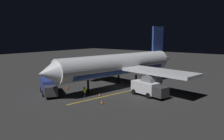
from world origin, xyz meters
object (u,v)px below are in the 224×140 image
traffic_cone_near_right (94,92)px  traffic_cone_far (102,102)px  baggage_truck (49,87)px  traffic_cone_under_wing (67,88)px  airliner (121,65)px  catering_truck (148,89)px  ground_crew_worker (85,92)px  traffic_cone_near_left (99,95)px

traffic_cone_near_right → traffic_cone_far: same height
baggage_truck → traffic_cone_near_right: size_ratio=12.23×
traffic_cone_near_right → traffic_cone_under_wing: same height
airliner → traffic_cone_far: airliner is taller
catering_truck → traffic_cone_near_right: 9.05m
airliner → baggage_truck: airliner is taller
traffic_cone_under_wing → traffic_cone_far: same height
airliner → traffic_cone_near_right: size_ratio=60.25×
baggage_truck → ground_crew_worker: size_ratio=3.87×
traffic_cone_near_left → traffic_cone_far: size_ratio=1.00×
airliner → catering_truck: 8.62m
traffic_cone_under_wing → traffic_cone_far: 11.38m
ground_crew_worker → traffic_cone_under_wing: size_ratio=3.16×
traffic_cone_near_left → traffic_cone_under_wing: bearing=-0.0°
baggage_truck → catering_truck: size_ratio=1.02×
catering_truck → traffic_cone_under_wing: size_ratio=11.98×
baggage_truck → catering_truck: bearing=-145.3°
traffic_cone_under_wing → airliner: bearing=-130.0°
traffic_cone_near_right → traffic_cone_far: bearing=143.4°
traffic_cone_near_left → traffic_cone_under_wing: same height
traffic_cone_near_left → traffic_cone_under_wing: 8.02m
airliner → traffic_cone_far: bearing=112.8°
baggage_truck → traffic_cone_near_left: 8.62m
airliner → traffic_cone_near_left: bearing=100.8°
ground_crew_worker → traffic_cone_far: bearing=168.1°
baggage_truck → traffic_cone_near_right: 7.56m
traffic_cone_far → ground_crew_worker: bearing=-11.9°
catering_truck → ground_crew_worker: catering_truck is taller
catering_truck → traffic_cone_far: 8.44m
airliner → traffic_cone_far: 12.20m
ground_crew_worker → traffic_cone_near_right: 2.79m
baggage_truck → traffic_cone_far: baggage_truck is taller
baggage_truck → traffic_cone_under_wing: (0.68, -4.39, -1.05)m
traffic_cone_under_wing → catering_truck: bearing=-160.8°
ground_crew_worker → traffic_cone_far: (-4.40, 0.92, -0.64)m
baggage_truck → traffic_cone_far: (-10.33, -1.51, -1.05)m
catering_truck → baggage_truck: bearing=34.7°
baggage_truck → traffic_cone_far: 10.49m
traffic_cone_near_left → traffic_cone_near_right: same height
ground_crew_worker → traffic_cone_under_wing: ground_crew_worker is taller
baggage_truck → traffic_cone_near_left: baggage_truck is taller
traffic_cone_under_wing → traffic_cone_near_left: bearing=180.0°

